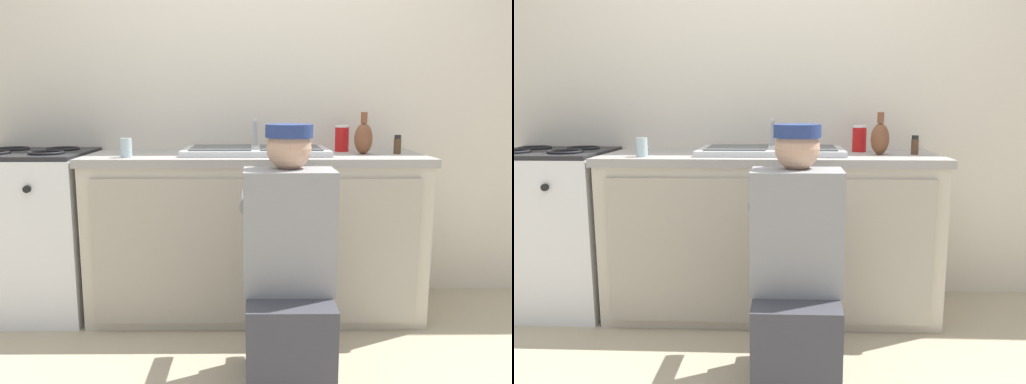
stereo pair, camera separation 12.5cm
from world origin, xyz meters
TOP-DOWN VIEW (x-y plane):
  - ground_plane at (0.00, 0.00)m, footprint 12.00×12.00m
  - back_wall at (0.00, 0.65)m, footprint 6.00×0.10m
  - counter_cabinet at (0.00, 0.29)m, footprint 1.82×0.62m
  - countertop at (0.00, 0.30)m, footprint 1.86×0.62m
  - sink_double_basin at (0.00, 0.30)m, footprint 0.80×0.44m
  - stove_range at (-1.26, 0.30)m, footprint 0.65×0.62m
  - plumber_person at (0.13, -0.46)m, footprint 0.42×0.61m
  - water_glass at (-0.67, 0.11)m, footprint 0.06×0.06m
  - spice_bottle_pepper at (0.79, 0.29)m, footprint 0.04×0.04m
  - vase_decorative at (0.59, 0.27)m, footprint 0.10×0.10m
  - soda_cup_red at (0.50, 0.44)m, footprint 0.08×0.08m

SIDE VIEW (x-z plane):
  - ground_plane at x=0.00m, z-range 0.00..0.00m
  - counter_cabinet at x=0.00m, z-range 0.00..0.87m
  - plumber_person at x=0.13m, z-range -0.09..1.01m
  - stove_range at x=-1.26m, z-range 0.00..0.93m
  - countertop at x=0.00m, z-range 0.87..0.91m
  - sink_double_basin at x=0.00m, z-range 0.84..1.03m
  - water_glass at x=-0.67m, z-range 0.91..1.01m
  - spice_bottle_pepper at x=0.79m, z-range 0.91..1.02m
  - soda_cup_red at x=0.50m, z-range 0.91..1.06m
  - vase_decorative at x=0.59m, z-range 0.89..1.12m
  - back_wall at x=0.00m, z-range 0.00..2.50m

